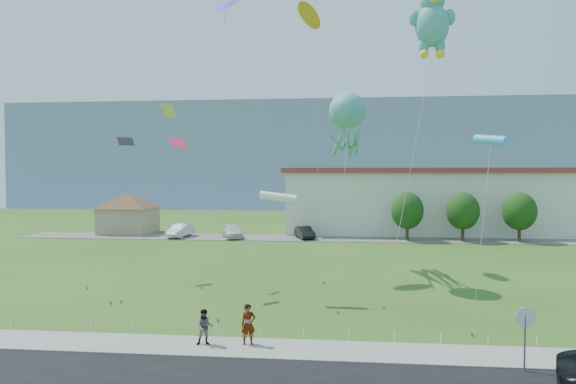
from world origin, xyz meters
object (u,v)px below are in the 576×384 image
Objects in this scene: warehouse at (525,200)px; parked_car_black at (305,232)px; pedestrian_left at (248,324)px; octopus_kite at (347,123)px; pavilion at (128,209)px; parked_car_silver at (180,230)px; pedestrian_right at (205,327)px; stop_sign at (525,323)px; teddy_bear_kite at (432,20)px; parked_car_white at (232,232)px.

parked_car_black is (-27.51, -9.54, -3.36)m from warehouse.
octopus_kite reaches higher than pedestrian_left.
pavilion is 1.94× the size of parked_car_silver.
pedestrian_right is (20.82, -40.63, -2.16)m from pavilion.
warehouse is 4.06× the size of octopus_kite.
teddy_bear_kite is (-0.56, 17.29, 16.35)m from stop_sign.
parked_car_black is (22.49, -3.54, -2.26)m from pavilion.
stop_sign reaches higher than parked_car_silver.
parked_car_black is (8.38, 0.15, -0.02)m from parked_car_white.
teddy_bear_kite reaches higher than pavilion.
parked_car_silver is 30.46m from octopus_kite.
pedestrian_left is at bearing -96.27° from parked_car_white.
parked_car_black is at bearing 73.84° from pedestrian_right.
parked_car_silver is 37.16m from teddy_bear_kite.
warehouse is at bearing 38.38° from pedestrian_left.
pedestrian_right is at bearing -122.04° from warehouse.
pedestrian_left is 1.87m from pedestrian_right.
parked_car_white is 0.33× the size of octopus_kite.
pedestrian_right reaches higher than parked_car_black.
octopus_kite is (6.24, 15.64, 10.26)m from pedestrian_right.
octopus_kite is (-6.44, 17.21, 9.26)m from stop_sign.
stop_sign is 0.50× the size of parked_car_white.
teddy_bear_kite is (10.44, -21.38, 17.46)m from parked_car_black.
stop_sign is 1.43× the size of pedestrian_left.
warehouse reaches higher than pedestrian_right.
parked_car_black is (-0.18, 36.87, -0.21)m from pedestrian_left.
teddy_bear_kite is at bearing -67.83° from parked_car_white.
pedestrian_right is (-29.18, -46.63, -3.26)m from warehouse.
warehouse is 43.32m from parked_car_silver.
parked_car_silver is at bearing 160.39° from parked_car_white.
pavilion is 1.86× the size of parked_car_white.
stop_sign is at bearing -51.56° from pavilion.
warehouse is 12.31× the size of parked_car_white.
parked_car_silver reaches higher than parked_car_black.
pedestrian_left is 36.87m from parked_car_black.
pedestrian_left is at bearing -60.70° from pavilion.
pavilion reaches higher than pedestrian_left.
parked_car_silver is at bearing 123.59° from stop_sign.
warehouse reaches higher than parked_car_silver.
octopus_kite is at bearing -42.73° from pavilion.
parked_car_white reaches higher than parked_car_black.
parked_car_white is at bearing 131.55° from teddy_bear_kite.
pavilion is at bearing 162.58° from parked_car_silver.
pedestrian_left is at bearing -105.89° from octopus_kite.
teddy_bear_kite is (25.04, -21.26, 17.38)m from parked_car_silver.
stop_sign is 0.17× the size of octopus_kite.
warehouse is 29.31m from parked_car_black.
parked_car_white is at bearing -164.90° from warehouse.
pedestrian_left is (22.67, -40.40, -2.05)m from pavilion.
warehouse is at bearing 44.40° from pedestrian_right.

